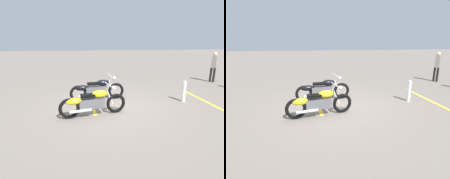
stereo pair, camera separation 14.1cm
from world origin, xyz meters
The scene contains 7 objects.
ground_plane centered at (0.00, 0.00, 0.00)m, with size 60.00×60.00×0.00m, color slate.
motorcycle_bright_foreground centered at (-0.60, -0.80, 0.46)m, with size 2.20×0.78×1.04m.
motorcycle_dark_foreground centered at (-0.41, 0.77, 0.46)m, with size 2.22×0.71×1.04m.
bystander_secondary centered at (6.27, 3.36, 0.94)m, with size 0.30×0.29×1.69m.
bollard_post centered at (3.05, 0.24, 0.42)m, with size 0.14×0.14×0.84m, color white.
parking_stripe_near centered at (-0.61, 0.76, 0.00)m, with size 3.20×0.12×0.01m, color yellow.
parking_stripe_mid centered at (3.94, 0.33, 0.00)m, with size 3.20×0.12×0.01m, color yellow.
Camera 2 is at (-0.72, -6.72, 2.52)m, focal length 30.89 mm.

